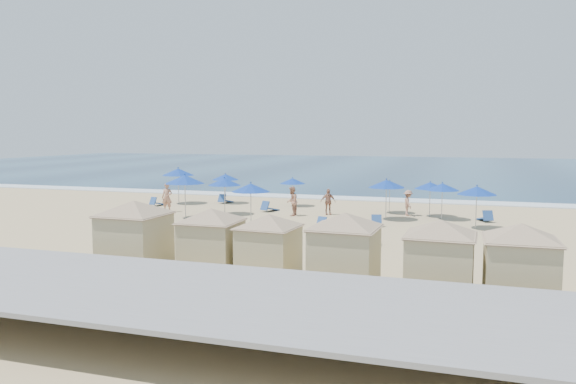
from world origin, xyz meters
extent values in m
plane|color=tan|center=(0.00, 0.00, 0.00)|extent=(160.00, 160.00, 0.00)
cube|color=#0E2E4F|center=(0.00, 55.00, 0.03)|extent=(160.00, 80.00, 0.06)
cube|color=white|center=(0.00, 15.50, 0.04)|extent=(160.00, 2.50, 0.08)
cube|color=gray|center=(0.00, -13.00, 0.55)|extent=(160.00, 2.20, 1.10)
cube|color=gray|center=(0.00, -16.00, 1.16)|extent=(160.00, 4.00, 0.12)
cube|color=black|center=(4.31, -2.25, 0.38)|extent=(0.79, 0.79, 0.76)
cube|color=tan|center=(-3.07, -9.63, 1.06)|extent=(2.16, 2.16, 2.12)
cube|color=#9C8265|center=(-3.07, -9.63, 2.12)|extent=(2.27, 2.27, 0.08)
pyramid|color=#9C8265|center=(-3.07, -9.63, 2.65)|extent=(4.65, 4.65, 0.53)
cube|color=tan|center=(-0.18, -9.12, 0.97)|extent=(1.96, 1.96, 1.93)
cube|color=#9C8265|center=(-0.18, -9.12, 1.93)|extent=(2.06, 2.06, 0.08)
pyramid|color=#9C8265|center=(-0.18, -9.12, 2.41)|extent=(4.23, 4.23, 0.48)
cube|color=tan|center=(2.08, -9.22, 0.93)|extent=(1.98, 1.98, 1.85)
cube|color=#9C8265|center=(2.08, -9.22, 1.85)|extent=(2.08, 2.08, 0.07)
pyramid|color=#9C8265|center=(2.08, -9.22, 2.32)|extent=(4.06, 4.06, 0.46)
cube|color=tan|center=(4.88, -9.62, 1.02)|extent=(2.11, 2.11, 2.04)
cube|color=#9C8265|center=(4.88, -9.62, 2.04)|extent=(2.21, 2.21, 0.08)
pyramid|color=#9C8265|center=(4.88, -9.62, 2.55)|extent=(4.47, 4.47, 0.51)
cube|color=tan|center=(7.92, -9.75, 0.99)|extent=(2.04, 2.04, 1.98)
cube|color=#9C8265|center=(7.92, -9.75, 1.98)|extent=(2.14, 2.14, 0.08)
pyramid|color=#9C8265|center=(7.92, -9.75, 2.48)|extent=(4.34, 4.34, 0.50)
cube|color=tan|center=(10.23, -9.80, 0.99)|extent=(2.04, 2.04, 1.99)
cube|color=#9C8265|center=(10.23, -9.80, 1.99)|extent=(2.14, 2.14, 0.08)
pyramid|color=#9C8265|center=(10.23, -9.80, 2.48)|extent=(4.36, 4.36, 0.50)
cylinder|color=#A5A8AD|center=(-11.44, 8.85, 1.06)|extent=(0.06, 0.06, 2.12)
cone|color=navy|center=(-11.44, 8.85, 2.31)|extent=(2.34, 2.34, 0.50)
sphere|color=navy|center=(-11.44, 8.85, 2.62)|extent=(0.09, 0.09, 0.09)
cylinder|color=#A5A8AD|center=(-8.24, 10.03, 0.89)|extent=(0.05, 0.05, 1.77)
cone|color=navy|center=(-8.24, 10.03, 1.94)|extent=(1.96, 1.96, 0.42)
sphere|color=navy|center=(-8.24, 10.03, 2.19)|extent=(0.07, 0.07, 0.07)
cylinder|color=#A5A8AD|center=(-7.58, 2.67, 1.08)|extent=(0.06, 0.06, 2.16)
cone|color=navy|center=(-7.58, 2.67, 2.36)|extent=(2.39, 2.39, 0.51)
sphere|color=navy|center=(-7.58, 2.67, 2.67)|extent=(0.09, 0.09, 0.09)
cylinder|color=#A5A8AD|center=(-3.08, 9.99, 0.82)|extent=(0.04, 0.04, 1.63)
cone|color=navy|center=(-3.08, 9.99, 1.78)|extent=(1.80, 1.80, 0.39)
sphere|color=navy|center=(-3.08, 9.99, 2.02)|extent=(0.07, 0.07, 0.07)
cylinder|color=#A5A8AD|center=(-5.96, 4.84, 0.95)|extent=(0.05, 0.05, 1.90)
cone|color=navy|center=(-5.96, 4.84, 2.07)|extent=(2.10, 2.10, 0.45)
sphere|color=navy|center=(-5.96, 4.84, 2.34)|extent=(0.08, 0.08, 0.08)
cylinder|color=#A5A8AD|center=(-2.73, 1.19, 0.98)|extent=(0.05, 0.05, 1.96)
cone|color=navy|center=(-2.73, 1.19, 2.14)|extent=(2.16, 2.16, 0.46)
sphere|color=navy|center=(-2.73, 1.19, 2.42)|extent=(0.08, 0.08, 0.08)
cylinder|color=#A5A8AD|center=(3.89, 8.58, 0.86)|extent=(0.05, 0.05, 1.72)
cone|color=navy|center=(3.89, 8.58, 1.88)|extent=(1.90, 1.90, 0.41)
sphere|color=navy|center=(3.89, 8.58, 2.13)|extent=(0.07, 0.07, 0.07)
cylinder|color=#A5A8AD|center=(4.07, 5.81, 0.98)|extent=(0.05, 0.05, 1.96)
cone|color=navy|center=(4.07, 5.81, 2.14)|extent=(2.17, 2.17, 0.46)
sphere|color=navy|center=(4.07, 5.81, 2.43)|extent=(0.08, 0.08, 0.08)
cylinder|color=#A5A8AD|center=(6.46, 7.86, 0.88)|extent=(0.05, 0.05, 1.76)
cone|color=navy|center=(6.46, 7.86, 1.93)|extent=(1.95, 1.95, 0.42)
sphere|color=navy|center=(6.46, 7.86, 2.18)|extent=(0.07, 0.07, 0.07)
cylinder|color=#A5A8AD|center=(7.23, 6.87, 0.90)|extent=(0.05, 0.05, 1.79)
cone|color=navy|center=(7.23, 6.87, 1.96)|extent=(1.98, 1.98, 0.42)
sphere|color=navy|center=(7.23, 6.87, 2.22)|extent=(0.08, 0.08, 0.08)
cylinder|color=#A5A8AD|center=(9.14, 4.06, 0.95)|extent=(0.05, 0.05, 1.90)
cone|color=navy|center=(9.14, 4.06, 2.07)|extent=(2.10, 2.10, 0.45)
sphere|color=navy|center=(9.14, 4.06, 2.35)|extent=(0.08, 0.08, 0.08)
cube|color=#264B8E|center=(-12.27, 7.34, 0.15)|extent=(0.83, 1.24, 0.31)
cube|color=#264B8E|center=(-12.40, 6.88, 0.38)|extent=(0.60, 0.45, 0.55)
cube|color=#264B8E|center=(-8.28, 10.18, 0.16)|extent=(0.81, 1.30, 0.33)
cube|color=#264B8E|center=(-8.39, 9.68, 0.41)|extent=(0.62, 0.44, 0.59)
cube|color=#264B8E|center=(-3.69, 7.07, 0.17)|extent=(1.02, 1.38, 0.34)
cube|color=#264B8E|center=(-3.89, 6.59, 0.42)|extent=(0.67, 0.54, 0.60)
cube|color=#264B8E|center=(1.39, 1.95, 0.15)|extent=(0.88, 1.25, 0.31)
cube|color=#264B8E|center=(1.23, 1.50, 0.38)|extent=(0.61, 0.47, 0.55)
cube|color=#264B8E|center=(3.83, 3.47, 0.16)|extent=(0.84, 1.28, 0.32)
cube|color=#264B8E|center=(3.96, 2.99, 0.39)|extent=(0.62, 0.45, 0.57)
cube|color=#264B8E|center=(9.64, 6.92, 0.16)|extent=(0.98, 1.34, 0.34)
cube|color=#264B8E|center=(9.83, 6.45, 0.41)|extent=(0.65, 0.52, 0.59)
imported|color=#AE7860|center=(-10.00, 4.68, 0.95)|extent=(0.76, 0.57, 1.89)
imported|color=#AE7860|center=(-1.72, 5.56, 0.91)|extent=(0.76, 0.94, 1.83)
imported|color=#AE7860|center=(0.30, 6.72, 0.82)|extent=(1.04, 0.78, 1.64)
imported|color=#AE7860|center=(5.16, 7.78, 0.80)|extent=(0.88, 1.17, 1.60)
camera|label=1|loc=(8.69, -27.45, 5.13)|focal=35.00mm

